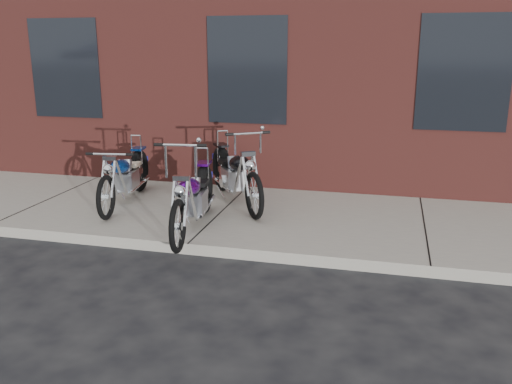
# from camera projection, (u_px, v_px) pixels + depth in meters

# --- Properties ---
(ground) EXTENTS (120.00, 120.00, 0.00)m
(ground) POSITION_uv_depth(u_px,v_px,m) (188.00, 255.00, 7.01)
(ground) COLOR black
(ground) RESTS_ON ground
(sidewalk) EXTENTS (22.00, 3.00, 0.15)m
(sidewalk) POSITION_uv_depth(u_px,v_px,m) (223.00, 215.00, 8.39)
(sidewalk) COLOR gray
(sidewalk) RESTS_ON ground
(chopper_purple) EXTENTS (0.60, 2.33, 1.31)m
(chopper_purple) POSITION_uv_depth(u_px,v_px,m) (193.00, 200.00, 7.43)
(chopper_purple) COLOR black
(chopper_purple) RESTS_ON sidewalk
(chopper_blue) EXTENTS (0.60, 2.28, 1.00)m
(chopper_blue) POSITION_uv_depth(u_px,v_px,m) (125.00, 178.00, 8.68)
(chopper_blue) COLOR black
(chopper_blue) RESTS_ON sidewalk
(chopper_third) EXTENTS (1.46, 2.11, 1.25)m
(chopper_third) POSITION_uv_depth(u_px,v_px,m) (235.00, 176.00, 8.70)
(chopper_third) COLOR black
(chopper_third) RESTS_ON sidewalk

